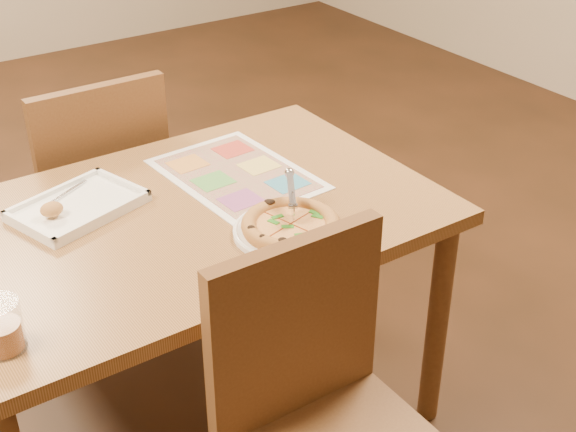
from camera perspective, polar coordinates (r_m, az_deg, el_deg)
dining_table at (r=2.10m, az=-7.42°, el=-1.80°), size 1.30×0.85×0.72m
chair_near at (r=1.73m, az=2.24°, el=-12.58°), size 0.42×0.42×0.47m
chair_far at (r=2.62m, az=-13.45°, el=2.78°), size 0.42×0.42×0.47m
plate at (r=1.95m, az=0.00°, el=-1.08°), size 0.35×0.35×0.01m
pizza at (r=1.94m, az=0.19°, el=-0.65°), size 0.24×0.24×0.04m
pizza_cutter at (r=1.96m, az=0.26°, el=1.54°), size 0.08×0.13×0.08m
appetizer_tray at (r=2.11m, az=-14.82°, el=0.56°), size 0.36×0.30×0.06m
glass_tumbler at (r=1.67m, az=-19.75°, el=-7.59°), size 0.09×0.09×0.11m
menu at (r=2.23m, az=-3.68°, el=3.01°), size 0.36×0.48×0.00m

